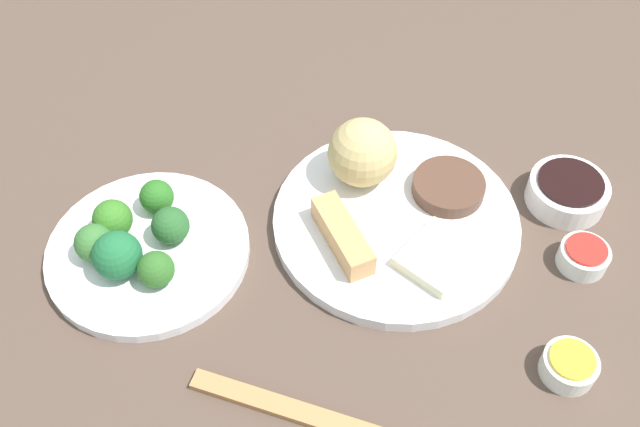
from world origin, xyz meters
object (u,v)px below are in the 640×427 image
(chopsticks_pair, at_px, (301,413))
(main_plate, at_px, (396,221))
(soy_sauce_bowl, at_px, (567,192))
(sauce_ramekin_hot_mustard, at_px, (569,366))
(broccoli_plate, at_px, (149,251))
(sauce_ramekin_sweet_and_sour, at_px, (583,257))

(chopsticks_pair, bearing_deg, main_plate, -72.58)
(soy_sauce_bowl, bearing_deg, sauce_ramekin_hot_mustard, 120.24)
(soy_sauce_bowl, relative_size, sauce_ramekin_hot_mustard, 1.70)
(main_plate, height_order, broccoli_plate, main_plate)
(broccoli_plate, height_order, soy_sauce_bowl, soy_sauce_bowl)
(main_plate, bearing_deg, broccoli_plate, 50.51)
(broccoli_plate, height_order, chopsticks_pair, broccoli_plate)
(chopsticks_pair, bearing_deg, broccoli_plate, -5.45)
(main_plate, distance_m, soy_sauce_bowl, 0.21)
(main_plate, bearing_deg, sauce_ramekin_sweet_and_sour, -152.95)
(main_plate, xyz_separation_m, sauce_ramekin_hot_mustard, (-0.25, 0.03, 0.00))
(main_plate, height_order, chopsticks_pair, main_plate)
(broccoli_plate, distance_m, sauce_ramekin_sweet_and_sour, 0.49)
(sauce_ramekin_sweet_and_sour, height_order, chopsticks_pair, sauce_ramekin_sweet_and_sour)
(main_plate, xyz_separation_m, sauce_ramekin_sweet_and_sour, (-0.19, -0.10, 0.00))
(soy_sauce_bowl, height_order, sauce_ramekin_sweet_and_sour, soy_sauce_bowl)
(main_plate, distance_m, sauce_ramekin_hot_mustard, 0.25)
(main_plate, bearing_deg, sauce_ramekin_hot_mustard, 172.16)
(broccoli_plate, distance_m, soy_sauce_bowl, 0.50)
(main_plate, relative_size, soy_sauce_bowl, 3.05)
(broccoli_plate, xyz_separation_m, chopsticks_pair, (-0.26, 0.02, -0.00))
(main_plate, relative_size, chopsticks_pair, 1.26)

